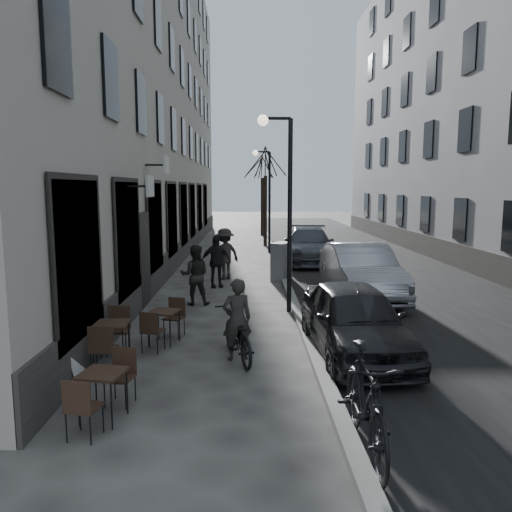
{
  "coord_description": "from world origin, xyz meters",
  "views": [
    {
      "loc": [
        -1.1,
        -6.92,
        3.28
      ],
      "look_at": [
        -0.91,
        3.76,
        1.8
      ],
      "focal_mm": 35.0,
      "sensor_mm": 36.0,
      "label": 1
    }
  ],
  "objects_px": {
    "pedestrian_near": "(195,275)",
    "bistro_set_a": "(103,391)",
    "utility_cabinet": "(281,261)",
    "car_mid": "(360,271)",
    "bistro_set_c": "(164,324)",
    "streetlamp_near": "(283,192)",
    "moped": "(365,402)",
    "bicycle": "(237,335)",
    "car_far": "(309,245)",
    "tree_near": "(265,162)",
    "pedestrian_far": "(216,261)",
    "tree_far": "(262,166)",
    "pedestrian_mid": "(225,254)",
    "car_near": "(355,319)",
    "bistro_set_b": "(111,339)",
    "streetlamp_far": "(266,189)",
    "sign_board": "(75,360)"
  },
  "relations": [
    {
      "from": "utility_cabinet",
      "to": "car_mid",
      "type": "relative_size",
      "value": 0.28
    },
    {
      "from": "bistro_set_c",
      "to": "utility_cabinet",
      "type": "relative_size",
      "value": 1.1
    },
    {
      "from": "pedestrian_near",
      "to": "car_near",
      "type": "xyz_separation_m",
      "value": [
        3.57,
        -4.26,
        -0.14
      ]
    },
    {
      "from": "tree_near",
      "to": "pedestrian_far",
      "type": "bearing_deg",
      "value": -99.85
    },
    {
      "from": "pedestrian_near",
      "to": "bistro_set_a",
      "type": "bearing_deg",
      "value": 83.28
    },
    {
      "from": "streetlamp_near",
      "to": "pedestrian_near",
      "type": "bearing_deg",
      "value": 161.39
    },
    {
      "from": "bistro_set_b",
      "to": "bistro_set_c",
      "type": "bearing_deg",
      "value": 54.03
    },
    {
      "from": "streetlamp_near",
      "to": "tree_near",
      "type": "distance_m",
      "value": 15.08
    },
    {
      "from": "pedestrian_far",
      "to": "bistro_set_c",
      "type": "bearing_deg",
      "value": -114.9
    },
    {
      "from": "bistro_set_c",
      "to": "car_far",
      "type": "relative_size",
      "value": 0.28
    },
    {
      "from": "pedestrian_near",
      "to": "car_mid",
      "type": "relative_size",
      "value": 0.35
    },
    {
      "from": "tree_far",
      "to": "car_mid",
      "type": "relative_size",
      "value": 1.18
    },
    {
      "from": "utility_cabinet",
      "to": "car_far",
      "type": "bearing_deg",
      "value": 95.49
    },
    {
      "from": "sign_board",
      "to": "car_far",
      "type": "distance_m",
      "value": 14.72
    },
    {
      "from": "bistro_set_b",
      "to": "pedestrian_far",
      "type": "bearing_deg",
      "value": 75.74
    },
    {
      "from": "pedestrian_far",
      "to": "car_mid",
      "type": "xyz_separation_m",
      "value": [
        4.41,
        -1.59,
        -0.07
      ]
    },
    {
      "from": "car_far",
      "to": "moped",
      "type": "xyz_separation_m",
      "value": [
        -1.23,
        -15.86,
        -0.1
      ]
    },
    {
      "from": "bistro_set_c",
      "to": "tree_near",
      "type": "bearing_deg",
      "value": 96.46
    },
    {
      "from": "tree_near",
      "to": "bistro_set_a",
      "type": "relative_size",
      "value": 3.87
    },
    {
      "from": "streetlamp_far",
      "to": "bicycle",
      "type": "bearing_deg",
      "value": -94.11
    },
    {
      "from": "bistro_set_b",
      "to": "car_near",
      "type": "distance_m",
      "value": 4.67
    },
    {
      "from": "tree_far",
      "to": "bicycle",
      "type": "xyz_separation_m",
      "value": [
        -1.2,
        -24.69,
        -4.18
      ]
    },
    {
      "from": "streetlamp_near",
      "to": "moped",
      "type": "xyz_separation_m",
      "value": [
        0.52,
        -7.12,
        -2.5
      ]
    },
    {
      "from": "car_mid",
      "to": "streetlamp_far",
      "type": "bearing_deg",
      "value": 102.15
    },
    {
      "from": "bicycle",
      "to": "moped",
      "type": "xyz_separation_m",
      "value": [
        1.65,
        -3.43,
        0.18
      ]
    },
    {
      "from": "tree_near",
      "to": "car_near",
      "type": "distance_m",
      "value": 18.9
    },
    {
      "from": "streetlamp_far",
      "to": "tree_near",
      "type": "xyz_separation_m",
      "value": [
        0.07,
        3.0,
        1.5
      ]
    },
    {
      "from": "tree_far",
      "to": "bistro_set_a",
      "type": "relative_size",
      "value": 3.87
    },
    {
      "from": "bistro_set_c",
      "to": "moped",
      "type": "height_order",
      "value": "moped"
    },
    {
      "from": "streetlamp_far",
      "to": "car_near",
      "type": "xyz_separation_m",
      "value": [
        1.17,
        -15.45,
        -2.45
      ]
    },
    {
      "from": "pedestrian_near",
      "to": "bistro_set_b",
      "type": "bearing_deg",
      "value": 75.05
    },
    {
      "from": "utility_cabinet",
      "to": "bicycle",
      "type": "bearing_deg",
      "value": -74.98
    },
    {
      "from": "moped",
      "to": "bistro_set_c",
      "type": "bearing_deg",
      "value": 126.6
    },
    {
      "from": "streetlamp_near",
      "to": "bistro_set_b",
      "type": "distance_m",
      "value": 5.87
    },
    {
      "from": "streetlamp_near",
      "to": "bicycle",
      "type": "distance_m",
      "value": 4.7
    },
    {
      "from": "bicycle",
      "to": "car_far",
      "type": "xyz_separation_m",
      "value": [
        2.88,
        12.43,
        0.27
      ]
    },
    {
      "from": "tree_far",
      "to": "pedestrian_mid",
      "type": "relative_size",
      "value": 3.11
    },
    {
      "from": "car_far",
      "to": "streetlamp_near",
      "type": "bearing_deg",
      "value": -96.74
    },
    {
      "from": "pedestrian_near",
      "to": "car_near",
      "type": "height_order",
      "value": "pedestrian_near"
    },
    {
      "from": "bistro_set_b",
      "to": "sign_board",
      "type": "bearing_deg",
      "value": -110.32
    },
    {
      "from": "car_near",
      "to": "car_mid",
      "type": "xyz_separation_m",
      "value": [
        1.27,
        5.11,
        0.09
      ]
    },
    {
      "from": "tree_far",
      "to": "bistro_set_b",
      "type": "height_order",
      "value": "tree_far"
    },
    {
      "from": "tree_near",
      "to": "car_far",
      "type": "height_order",
      "value": "tree_near"
    },
    {
      "from": "tree_far",
      "to": "moped",
      "type": "relative_size",
      "value": 2.61
    },
    {
      "from": "tree_far",
      "to": "utility_cabinet",
      "type": "height_order",
      "value": "tree_far"
    },
    {
      "from": "streetlamp_near",
      "to": "bistro_set_c",
      "type": "distance_m",
      "value": 4.69
    },
    {
      "from": "utility_cabinet",
      "to": "car_mid",
      "type": "height_order",
      "value": "car_mid"
    },
    {
      "from": "bicycle",
      "to": "car_far",
      "type": "distance_m",
      "value": 12.76
    },
    {
      "from": "pedestrian_mid",
      "to": "car_far",
      "type": "distance_m",
      "value": 5.33
    },
    {
      "from": "pedestrian_far",
      "to": "car_mid",
      "type": "distance_m",
      "value": 4.69
    }
  ]
}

